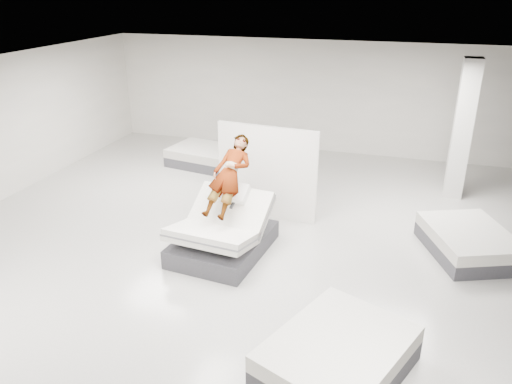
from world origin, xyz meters
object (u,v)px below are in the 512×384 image
at_px(divider_panel, 267,172).
at_px(column, 462,130).
at_px(flat_bed_right_far, 468,242).
at_px(flat_bed_left_far, 204,156).
at_px(hero_bed, 223,234).
at_px(flat_bed_right_near, 338,357).
at_px(remote, 232,206).
at_px(person, 229,186).

bearing_deg(divider_panel, column, 36.00).
bearing_deg(flat_bed_right_far, flat_bed_left_far, 154.75).
relative_size(hero_bed, divider_panel, 0.96).
bearing_deg(hero_bed, column, 44.30).
bearing_deg(flat_bed_right_near, flat_bed_left_far, 124.43).
height_order(divider_panel, column, column).
xyz_separation_m(hero_bed, divider_panel, (0.32, 1.80, 0.62)).
bearing_deg(flat_bed_left_far, flat_bed_right_far, -25.25).
xyz_separation_m(remote, flat_bed_right_far, (4.14, 1.35, -0.77)).
distance_m(person, flat_bed_right_near, 3.88).
relative_size(flat_bed_left_far, column, 0.62).
height_order(remote, flat_bed_right_near, remote).
bearing_deg(divider_panel, flat_bed_left_far, 139.57).
height_order(flat_bed_right_far, column, column).
height_order(person, flat_bed_right_far, person).
relative_size(hero_bed, flat_bed_left_far, 1.06).
distance_m(divider_panel, flat_bed_right_near, 4.90).
xyz_separation_m(hero_bed, person, (0.03, 0.31, 0.85)).
height_order(hero_bed, flat_bed_left_far, hero_bed).
bearing_deg(divider_panel, person, -95.54).
bearing_deg(person, flat_bed_right_near, -42.92).
distance_m(person, flat_bed_left_far, 4.76).
xyz_separation_m(divider_panel, flat_bed_left_far, (-2.53, 2.60, -0.75)).
relative_size(hero_bed, flat_bed_right_near, 0.90).
distance_m(hero_bed, remote, 0.68).
distance_m(flat_bed_right_far, flat_bed_left_far, 7.27).
bearing_deg(divider_panel, flat_bed_right_near, -57.65).
bearing_deg(hero_bed, divider_panel, 80.05).
distance_m(hero_bed, column, 6.02).
relative_size(flat_bed_right_far, flat_bed_right_near, 0.92).
height_order(flat_bed_right_far, flat_bed_right_near, flat_bed_right_near).
bearing_deg(flat_bed_right_far, flat_bed_right_near, -115.73).
distance_m(person, column, 5.67).
height_order(person, remote, person).
relative_size(flat_bed_right_far, column, 0.67).
height_order(flat_bed_right_far, flat_bed_left_far, flat_bed_left_far).
height_order(remote, flat_bed_right_far, remote).
height_order(hero_bed, flat_bed_right_near, hero_bed).
xyz_separation_m(flat_bed_left_far, column, (6.44, -0.28, 1.35)).
bearing_deg(column, hero_bed, -135.70).
relative_size(hero_bed, remote, 14.99).
distance_m(hero_bed, flat_bed_right_near, 3.56).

